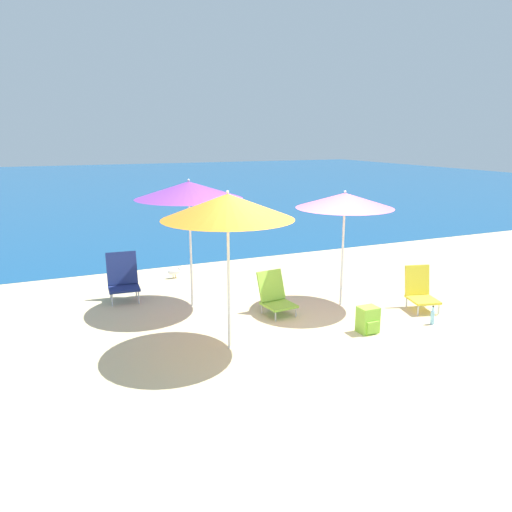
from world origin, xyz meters
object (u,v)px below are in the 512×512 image
beach_umbrella_orange (228,207)px  beach_umbrella_purple (189,190)px  water_bottle (432,317)px  beach_chair_lime (275,295)px  beach_chair_yellow (420,290)px  beach_chair_navy (123,277)px  backpack_lime (368,320)px  seagull (175,271)px  beach_umbrella_pink (345,201)px

beach_umbrella_orange → beach_umbrella_purple: beach_umbrella_orange is taller
beach_umbrella_purple → water_bottle: 4.26m
water_bottle → beach_chair_lime: bearing=144.2°
beach_umbrella_orange → beach_chair_yellow: size_ratio=3.01×
beach_chair_yellow → beach_chair_navy: size_ratio=0.86×
beach_chair_yellow → water_bottle: 0.75m
beach_umbrella_purple → beach_chair_navy: size_ratio=2.58×
beach_umbrella_orange → beach_chair_lime: bearing=40.3°
backpack_lime → water_bottle: backpack_lime is taller
seagull → beach_umbrella_orange: bearing=-93.2°
beach_umbrella_orange → beach_chair_navy: size_ratio=2.58×
beach_chair_lime → seagull: bearing=103.7°
beach_chair_navy → beach_chair_lime: size_ratio=1.23×
beach_chair_navy → water_bottle: bearing=-32.9°
beach_umbrella_orange → beach_chair_lime: beach_umbrella_orange is taller
beach_umbrella_purple → backpack_lime: 3.43m
beach_umbrella_orange → beach_chair_navy: bearing=109.8°
beach_umbrella_purple → beach_chair_lime: (1.12, -0.87, -1.65)m
beach_umbrella_purple → seagull: (0.16, 1.75, -1.81)m
beach_umbrella_orange → beach_chair_navy: 3.22m
beach_umbrella_purple → backpack_lime: beach_umbrella_purple is taller
beach_chair_navy → backpack_lime: 4.23m
backpack_lime → water_bottle: size_ratio=1.31×
beach_umbrella_pink → beach_chair_navy: size_ratio=2.35×
backpack_lime → water_bottle: bearing=-7.3°
beach_chair_lime → backpack_lime: size_ratio=1.74×
beach_umbrella_purple → beach_umbrella_pink: bearing=-23.1°
beach_umbrella_pink → beach_chair_navy: (-3.31, 1.79, -1.38)m
beach_umbrella_pink → backpack_lime: (-0.31, -1.18, -1.59)m
beach_chair_yellow → seagull: 4.70m
beach_umbrella_orange → seagull: size_ratio=7.92×
backpack_lime → seagull: backpack_lime is taller
beach_chair_yellow → beach_chair_lime: (-2.28, 0.78, -0.02)m
beach_chair_lime → seagull: 2.80m
beach_umbrella_pink → backpack_lime: 2.00m
beach_umbrella_orange → water_bottle: 3.64m
beach_chair_navy → water_bottle: 5.14m
beach_umbrella_pink → beach_chair_yellow: bearing=-31.4°
beach_umbrella_orange → backpack_lime: 2.70m
seagull → beach_chair_navy: bearing=-140.9°
water_bottle → backpack_lime: bearing=172.7°
beach_umbrella_orange → seagull: (0.20, 3.61, -1.78)m
water_bottle → beach_umbrella_orange: bearing=172.0°
beach_umbrella_orange → beach_chair_lime: (1.16, 0.98, -1.63)m
beach_umbrella_purple → beach_chair_lime: bearing=-38.0°
beach_umbrella_purple → beach_chair_yellow: (3.40, -1.65, -1.63)m
beach_chair_lime → beach_umbrella_orange: bearing=-146.2°
beach_umbrella_pink → beach_umbrella_purple: size_ratio=0.91×
beach_umbrella_pink → water_bottle: (0.78, -1.32, -1.66)m
beach_umbrella_pink → seagull: bearing=128.2°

